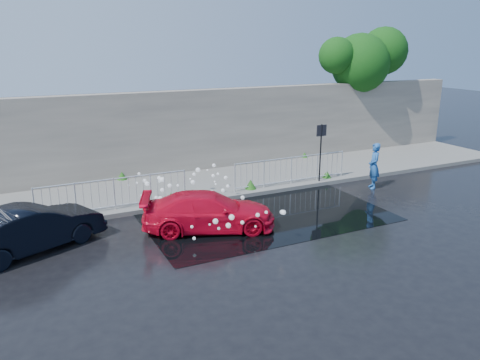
% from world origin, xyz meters
% --- Properties ---
extents(ground, '(90.00, 90.00, 0.00)m').
position_xyz_m(ground, '(0.00, 0.00, 0.00)').
color(ground, black).
rests_on(ground, ground).
extents(pavement, '(30.00, 4.00, 0.15)m').
position_xyz_m(pavement, '(0.00, 5.00, 0.07)').
color(pavement, slate).
rests_on(pavement, ground).
extents(curb, '(30.00, 0.25, 0.16)m').
position_xyz_m(curb, '(0.00, 3.00, 0.08)').
color(curb, slate).
rests_on(curb, ground).
extents(retaining_wall, '(30.00, 0.60, 3.50)m').
position_xyz_m(retaining_wall, '(0.00, 7.20, 1.90)').
color(retaining_wall, '#6D665C').
rests_on(retaining_wall, pavement).
extents(puddle, '(8.00, 5.00, 0.01)m').
position_xyz_m(puddle, '(0.50, 1.00, 0.01)').
color(puddle, black).
rests_on(puddle, ground).
extents(sign_post, '(0.45, 0.06, 2.50)m').
position_xyz_m(sign_post, '(4.20, 3.10, 1.72)').
color(sign_post, black).
rests_on(sign_post, ground).
extents(tree, '(5.13, 3.01, 6.43)m').
position_xyz_m(tree, '(9.78, 7.41, 4.80)').
color(tree, '#332114').
rests_on(tree, ground).
extents(railing_left, '(5.05, 0.05, 1.10)m').
position_xyz_m(railing_left, '(-4.00, 3.35, 0.74)').
color(railing_left, silver).
rests_on(railing_left, pavement).
extents(railing_right, '(5.05, 0.05, 1.10)m').
position_xyz_m(railing_right, '(3.00, 3.35, 0.74)').
color(railing_right, silver).
rests_on(railing_right, pavement).
extents(weeds, '(12.17, 3.93, 0.37)m').
position_xyz_m(weeds, '(-0.27, 4.43, 0.31)').
color(weeds, '#1D4312').
rests_on(weeds, pavement).
extents(water_spray, '(3.64, 5.50, 1.10)m').
position_xyz_m(water_spray, '(-1.49, 1.93, 0.75)').
color(water_spray, white).
rests_on(water_spray, ground).
extents(red_car, '(4.39, 2.95, 1.18)m').
position_xyz_m(red_car, '(-1.68, 0.63, 0.59)').
color(red_car, red).
rests_on(red_car, ground).
extents(dark_car, '(4.15, 2.84, 1.30)m').
position_xyz_m(dark_car, '(-6.67, 1.38, 0.65)').
color(dark_car, black).
rests_on(dark_car, ground).
extents(person, '(0.68, 0.79, 1.82)m').
position_xyz_m(person, '(5.87, 1.80, 0.91)').
color(person, '#2058A4').
rests_on(person, ground).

